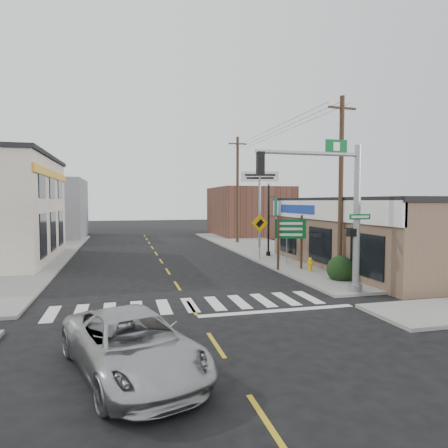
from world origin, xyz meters
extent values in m
plane|color=black|center=(0.00, 0.00, 0.00)|extent=(140.00, 140.00, 0.00)
cube|color=gray|center=(9.00, 13.00, 0.07)|extent=(6.00, 38.00, 0.13)
cube|color=gray|center=(-9.00, 13.00, 0.07)|extent=(6.00, 38.00, 0.13)
cube|color=gold|center=(0.00, 8.00, 0.01)|extent=(0.12, 56.00, 0.01)
cube|color=silver|center=(0.00, 0.40, 0.01)|extent=(11.00, 2.20, 0.01)
cube|color=brown|center=(14.50, 6.00, 2.00)|extent=(12.00, 14.00, 4.00)
cube|color=brown|center=(12.00, 30.00, 2.80)|extent=(8.00, 10.00, 5.60)
cube|color=slate|center=(-11.00, 32.00, 3.20)|extent=(9.00, 10.00, 6.40)
imported|color=#A9ABAE|center=(-2.31, -5.35, 0.71)|extent=(3.77, 5.56, 1.41)
cylinder|color=#92969A|center=(7.20, 0.36, 3.26)|extent=(0.29, 0.29, 6.25)
cylinder|color=#92969A|center=(4.91, 0.36, 5.96)|extent=(4.58, 0.17, 0.17)
cube|color=black|center=(2.82, 0.36, 5.49)|extent=(0.29, 0.23, 0.94)
cube|color=#075021|center=(7.20, 0.14, 3.36)|extent=(0.99, 0.04, 0.23)
cube|color=#075021|center=(6.16, 0.36, 6.28)|extent=(0.99, 0.05, 0.57)
cube|color=black|center=(6.95, 0.31, 2.68)|extent=(0.33, 0.27, 0.33)
cube|color=#462F20|center=(6.04, 6.30, 1.67)|extent=(0.11, 0.11, 3.08)
cube|color=#462F20|center=(7.47, 6.30, 1.67)|extent=(0.11, 0.11, 3.08)
cube|color=#0F441D|center=(6.76, 6.24, 2.44)|extent=(1.76, 0.05, 1.10)
cylinder|color=gold|center=(7.61, 5.44, 0.44)|extent=(0.22, 0.22, 0.61)
sphere|color=gold|center=(7.61, 5.44, 0.77)|extent=(0.24, 0.24, 0.24)
cylinder|color=gray|center=(6.30, 10.15, 1.51)|extent=(0.07, 0.07, 2.76)
cube|color=#EBA700|center=(6.30, 10.12, 2.56)|extent=(1.17, 0.03, 1.17)
cylinder|color=black|center=(7.58, 11.90, 2.66)|extent=(0.14, 0.14, 5.06)
sphere|color=silver|center=(7.58, 11.90, 5.24)|extent=(0.27, 0.27, 0.27)
cube|color=#115A50|center=(8.11, 11.90, 3.64)|extent=(0.02, 0.54, 1.36)
cylinder|color=gray|center=(8.63, 16.79, 3.44)|extent=(0.19, 0.19, 6.63)
cube|color=silver|center=(8.63, 16.79, 6.05)|extent=(3.12, 0.18, 0.83)
cylinder|color=black|center=(10.49, 6.43, 1.73)|extent=(0.20, 0.20, 3.20)
ellipsoid|color=#213A19|center=(7.97, 2.90, 0.64)|extent=(1.35, 1.35, 1.01)
ellipsoid|color=black|center=(9.45, 7.66, 0.55)|extent=(1.12, 1.12, 0.84)
cylinder|color=#412F1F|center=(8.28, 3.51, 4.71)|extent=(0.24, 0.24, 9.15)
cube|color=#412F1F|center=(8.28, 3.51, 8.68)|extent=(1.59, 0.10, 0.10)
cylinder|color=#3A231A|center=(8.03, 21.28, 5.05)|extent=(0.26, 0.26, 9.84)
cube|color=#3A231A|center=(8.03, 21.28, 9.33)|extent=(1.71, 0.11, 0.11)
camera|label=1|loc=(-2.50, -14.66, 4.03)|focal=32.00mm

